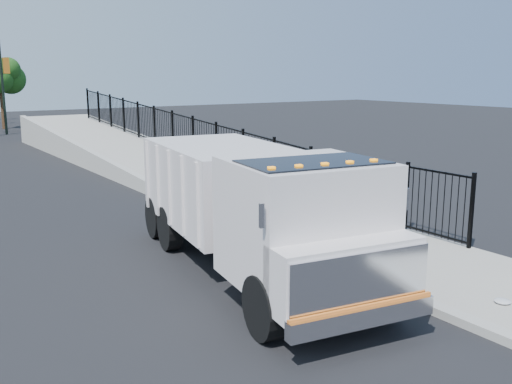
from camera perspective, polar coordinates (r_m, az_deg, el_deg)
ground at (r=13.58m, az=4.60°, el=-6.52°), size 120.00×120.00×0.00m
sidewalk at (r=13.52m, az=16.44°, el=-6.80°), size 3.55×12.00×0.12m
curb at (r=12.15m, az=10.59°, el=-8.53°), size 0.30×12.00×0.16m
ramp at (r=28.28m, az=-12.63°, el=2.83°), size 3.95×24.06×3.19m
iron_fence at (r=25.14m, az=-6.28°, el=4.03°), size 0.10×28.00×1.80m
truck at (r=12.00m, az=-0.14°, el=-1.06°), size 3.91×8.56×2.82m
worker at (r=13.31m, az=11.86°, el=-2.50°), size 0.49×0.70×1.82m
debris at (r=11.57m, az=23.43°, el=-9.98°), size 0.31×0.31×0.08m
tree_1 at (r=49.03m, az=-24.20°, el=10.35°), size 2.16×2.16×5.08m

